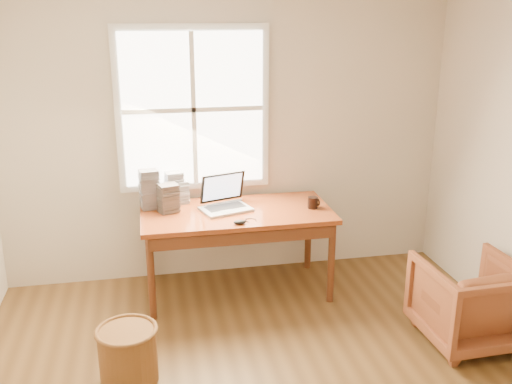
# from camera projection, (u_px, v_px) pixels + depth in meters

# --- Properties ---
(room_shell) EXTENTS (4.04, 4.54, 2.64)m
(room_shell) POSITION_uv_depth(u_px,v_px,m) (281.00, 212.00, 3.10)
(room_shell) COLOR brown
(room_shell) RESTS_ON ground
(desk) EXTENTS (1.60, 0.80, 0.04)m
(desk) POSITION_uv_depth(u_px,v_px,m) (237.00, 213.00, 4.81)
(desk) COLOR brown
(desk) RESTS_ON room_shell
(armchair) EXTENTS (0.71, 0.73, 0.64)m
(armchair) POSITION_uv_depth(u_px,v_px,m) (469.00, 301.00, 4.20)
(armchair) COLOR brown
(armchair) RESTS_ON room_shell
(wicker_stool) EXTENTS (0.46, 0.46, 0.38)m
(wicker_stool) POSITION_uv_depth(u_px,v_px,m) (128.00, 356.00, 3.76)
(wicker_stool) COLOR brown
(wicker_stool) RESTS_ON room_shell
(laptop) EXTENTS (0.53, 0.54, 0.31)m
(laptop) POSITION_uv_depth(u_px,v_px,m) (225.00, 193.00, 4.76)
(laptop) COLOR #A3A7AA
(laptop) RESTS_ON desk
(mouse) EXTENTS (0.10, 0.07, 0.03)m
(mouse) POSITION_uv_depth(u_px,v_px,m) (240.00, 222.00, 4.50)
(mouse) COLOR black
(mouse) RESTS_ON desk
(coffee_mug) EXTENTS (0.10, 0.10, 0.10)m
(coffee_mug) POSITION_uv_depth(u_px,v_px,m) (313.00, 203.00, 4.85)
(coffee_mug) COLOR black
(coffee_mug) RESTS_ON desk
(cd_stack_a) EXTENTS (0.17, 0.15, 0.28)m
(cd_stack_a) POSITION_uv_depth(u_px,v_px,m) (175.00, 187.00, 4.96)
(cd_stack_a) COLOR silver
(cd_stack_a) RESTS_ON desk
(cd_stack_b) EXTENTS (0.19, 0.18, 0.24)m
(cd_stack_b) POSITION_uv_depth(u_px,v_px,m) (168.00, 198.00, 4.74)
(cd_stack_b) COLOR #222227
(cd_stack_b) RESTS_ON desk
(cd_stack_c) EXTENTS (0.17, 0.16, 0.34)m
(cd_stack_c) POSITION_uv_depth(u_px,v_px,m) (149.00, 189.00, 4.81)
(cd_stack_c) COLOR gray
(cd_stack_c) RESTS_ON desk
(cd_stack_d) EXTENTS (0.18, 0.17, 0.20)m
(cd_stack_d) POSITION_uv_depth(u_px,v_px,m) (178.00, 192.00, 4.97)
(cd_stack_d) COLOR silver
(cd_stack_d) RESTS_ON desk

